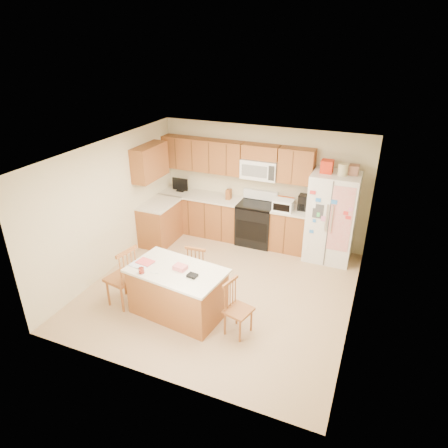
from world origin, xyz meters
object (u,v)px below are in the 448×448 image
at_px(refrigerator, 332,216).
at_px(island, 178,291).
at_px(stove, 256,223).
at_px(windsor_chair_back, 199,268).
at_px(windsor_chair_right, 237,309).
at_px(windsor_chair_left, 123,278).

relative_size(refrigerator, island, 1.26).
bearing_deg(stove, refrigerator, -2.30).
xyz_separation_m(stove, windsor_chair_back, (-0.37, -2.09, -0.04)).
height_order(refrigerator, windsor_chair_right, refrigerator).
bearing_deg(stove, island, -97.62).
bearing_deg(island, windsor_chair_right, -3.81).
bearing_deg(windsor_chair_right, refrigerator, 72.58).
height_order(stove, refrigerator, refrigerator).
height_order(island, windsor_chair_back, island).
xyz_separation_m(windsor_chair_back, windsor_chair_right, (1.04, -0.83, -0.01)).
height_order(windsor_chair_left, windsor_chair_right, windsor_chair_left).
xyz_separation_m(refrigerator, windsor_chair_left, (-2.91, -2.91, -0.41)).
relative_size(stove, windsor_chair_back, 1.24).
bearing_deg(refrigerator, stove, 177.70).
bearing_deg(windsor_chair_back, island, -90.97).
bearing_deg(windsor_chair_right, island, 176.19).
bearing_deg(windsor_chair_right, windsor_chair_back, 141.65).
distance_m(stove, windsor_chair_back, 2.12).
distance_m(island, windsor_chair_right, 1.06).
bearing_deg(windsor_chair_back, stove, 80.02).
distance_m(stove, windsor_chair_right, 2.99).
xyz_separation_m(stove, island, (-0.38, -2.85, -0.05)).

